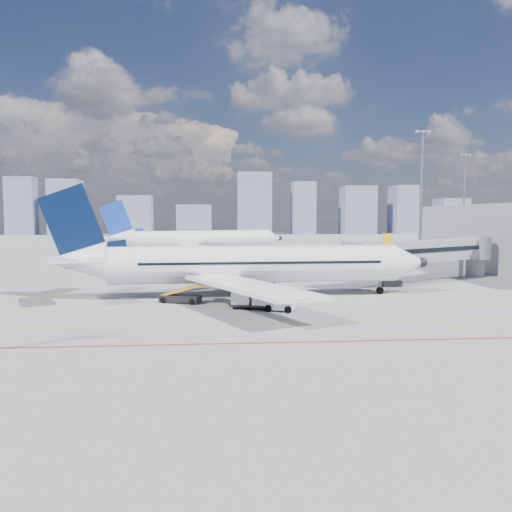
{
  "coord_description": "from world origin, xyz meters",
  "views": [
    {
      "loc": [
        -3.42,
        -43.47,
        8.11
      ],
      "look_at": [
        0.77,
        8.79,
        4.0
      ],
      "focal_mm": 35.0,
      "sensor_mm": 36.0,
      "label": 1
    }
  ],
  "objects_px": {
    "cargo_dolly": "(253,296)",
    "belt_loader": "(182,297)",
    "second_aircraft": "(197,240)",
    "baggage_tug": "(279,302)",
    "ramp_worker": "(292,301)",
    "main_aircraft": "(239,265)"
  },
  "relations": [
    {
      "from": "baggage_tug",
      "to": "cargo_dolly",
      "type": "relative_size",
      "value": 0.67
    },
    {
      "from": "cargo_dolly",
      "to": "belt_loader",
      "type": "xyz_separation_m",
      "value": [
        -6.46,
        3.62,
        -0.55
      ]
    },
    {
      "from": "second_aircraft",
      "to": "cargo_dolly",
      "type": "height_order",
      "value": "second_aircraft"
    },
    {
      "from": "baggage_tug",
      "to": "ramp_worker",
      "type": "relative_size",
      "value": 1.79
    },
    {
      "from": "second_aircraft",
      "to": "baggage_tug",
      "type": "bearing_deg",
      "value": -102.83
    },
    {
      "from": "second_aircraft",
      "to": "ramp_worker",
      "type": "relative_size",
      "value": 25.06
    },
    {
      "from": "second_aircraft",
      "to": "belt_loader",
      "type": "distance_m",
      "value": 59.16
    },
    {
      "from": "baggage_tug",
      "to": "belt_loader",
      "type": "bearing_deg",
      "value": 173.73
    },
    {
      "from": "cargo_dolly",
      "to": "belt_loader",
      "type": "relative_size",
      "value": 0.74
    },
    {
      "from": "main_aircraft",
      "to": "belt_loader",
      "type": "distance_m",
      "value": 7.04
    },
    {
      "from": "main_aircraft",
      "to": "ramp_worker",
      "type": "bearing_deg",
      "value": -62.19
    },
    {
      "from": "cargo_dolly",
      "to": "second_aircraft",
      "type": "bearing_deg",
      "value": 115.81
    },
    {
      "from": "belt_loader",
      "to": "main_aircraft",
      "type": "bearing_deg",
      "value": 52.06
    },
    {
      "from": "belt_loader",
      "to": "ramp_worker",
      "type": "xyz_separation_m",
      "value": [
        9.87,
        -4.14,
        0.19
      ]
    },
    {
      "from": "baggage_tug",
      "to": "belt_loader",
      "type": "xyz_separation_m",
      "value": [
        -8.64,
        4.79,
        -0.22
      ]
    },
    {
      "from": "main_aircraft",
      "to": "second_aircraft",
      "type": "relative_size",
      "value": 1.02
    },
    {
      "from": "second_aircraft",
      "to": "cargo_dolly",
      "type": "distance_m",
      "value": 63.17
    },
    {
      "from": "baggage_tug",
      "to": "cargo_dolly",
      "type": "distance_m",
      "value": 2.49
    },
    {
      "from": "second_aircraft",
      "to": "baggage_tug",
      "type": "relative_size",
      "value": 14.03
    },
    {
      "from": "second_aircraft",
      "to": "cargo_dolly",
      "type": "xyz_separation_m",
      "value": [
        7.24,
        -62.72,
        -2.09
      ]
    },
    {
      "from": "ramp_worker",
      "to": "second_aircraft",
      "type": "bearing_deg",
      "value": 41.44
    },
    {
      "from": "baggage_tug",
      "to": "cargo_dolly",
      "type": "xyz_separation_m",
      "value": [
        -2.17,
        1.17,
        0.33
      ]
    }
  ]
}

